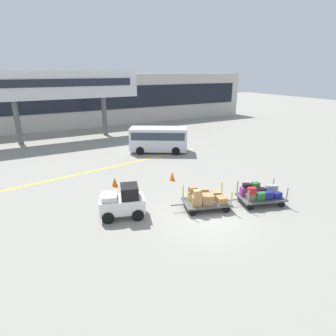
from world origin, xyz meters
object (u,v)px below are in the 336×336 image
baggage_tug (123,202)px  baggage_cart_lead (206,199)px  shuttle_van (159,138)px  safety_cone_far (172,176)px  baggage_cart_middle (259,194)px  safety_cone_near (115,182)px

baggage_tug → baggage_cart_lead: (3.92, -1.24, -0.20)m
shuttle_van → safety_cone_far: (-2.19, -6.30, -0.96)m
baggage_cart_middle → shuttle_van: (-0.22, 11.34, 0.69)m
shuttle_van → safety_cone_far: shuttle_van is taller
baggage_cart_middle → safety_cone_near: baggage_cart_middle is taller
baggage_cart_middle → shuttle_van: bearing=91.1°
baggage_tug → baggage_cart_middle: size_ratio=0.76×
baggage_tug → shuttle_van: size_ratio=0.46×
baggage_cart_middle → safety_cone_far: 5.60m
safety_cone_near → safety_cone_far: 3.64m
baggage_cart_lead → baggage_tug: bearing=162.4°
baggage_cart_lead → baggage_cart_middle: bearing=-16.4°
baggage_cart_lead → shuttle_van: shuttle_van is taller
shuttle_van → safety_cone_near: bearing=-136.3°
shuttle_van → safety_cone_far: bearing=-109.1°
safety_cone_far → shuttle_van: bearing=70.9°
baggage_tug → baggage_cart_lead: 4.12m
baggage_tug → safety_cone_far: size_ratio=4.24×
baggage_tug → safety_cone_far: baggage_tug is taller
baggage_tug → safety_cone_far: (4.35, 2.97, -0.48)m
baggage_cart_lead → baggage_cart_middle: 2.96m
baggage_cart_lead → safety_cone_far: bearing=84.1°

